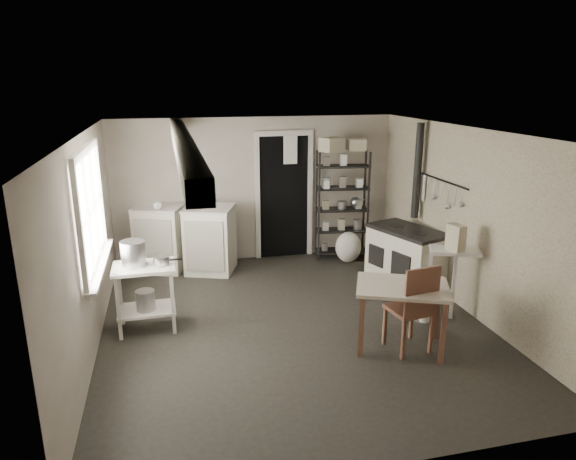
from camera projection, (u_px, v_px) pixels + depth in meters
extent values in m
plane|color=black|center=(294.00, 323.00, 6.24)|extent=(5.00, 5.00, 0.00)
plane|color=silver|center=(294.00, 132.00, 5.59)|extent=(5.00, 5.00, 0.00)
cube|color=#AFA395|center=(256.00, 190.00, 8.25)|extent=(4.50, 0.02, 2.30)
cube|color=#AFA395|center=(381.00, 333.00, 3.58)|extent=(4.50, 0.02, 2.30)
cube|color=#AFA395|center=(88.00, 247.00, 5.41)|extent=(0.02, 5.00, 2.30)
cube|color=#AFA395|center=(468.00, 221.00, 6.42)|extent=(0.02, 5.00, 2.30)
cylinder|color=#B1B1B3|center=(133.00, 254.00, 5.85)|extent=(0.36, 0.36, 0.30)
cylinder|color=#B1B1B3|center=(161.00, 261.00, 5.90)|extent=(0.23, 0.23, 0.10)
cylinder|color=#B1B1B3|center=(145.00, 300.00, 5.96)|extent=(0.27, 0.27, 0.24)
imported|color=white|center=(194.00, 210.00, 7.73)|extent=(0.31, 0.31, 0.07)
imported|color=white|center=(158.00, 212.00, 7.57)|extent=(0.15, 0.15, 0.10)
imported|color=white|center=(326.00, 177.00, 8.11)|extent=(0.10, 0.11, 0.20)
cube|color=beige|center=(332.00, 136.00, 7.94)|extent=(0.39, 0.37, 0.22)
cube|color=beige|center=(356.00, 136.00, 8.11)|extent=(0.31, 0.29, 0.18)
cube|color=beige|center=(455.00, 242.00, 6.05)|extent=(0.17, 0.23, 0.32)
imported|color=white|center=(420.00, 282.00, 5.40)|extent=(0.12, 0.12, 0.09)
ellipsoid|color=silver|center=(348.00, 248.00, 8.29)|extent=(0.48, 0.43, 0.50)
cylinder|color=white|center=(425.00, 315.00, 6.28)|extent=(0.17, 0.17, 0.16)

